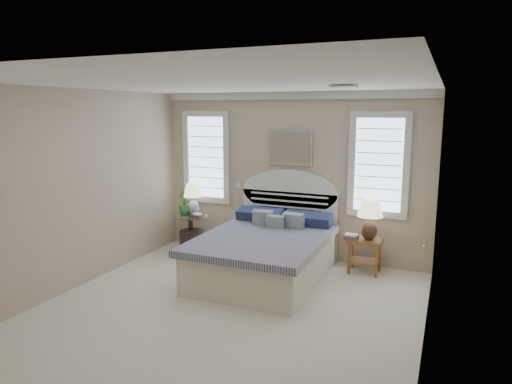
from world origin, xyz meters
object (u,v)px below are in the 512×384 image
Objects in this scene: lamp_right at (370,215)px; lamp_left at (193,196)px; side_table_left at (191,229)px; nightstand_right at (365,248)px; bed at (267,250)px; floor_pot at (192,241)px.

lamp_left is at bearing 179.26° from lamp_right.
nightstand_right is (2.95, 0.10, -0.00)m from side_table_left.
bed reaches higher than nightstand_right.
side_table_left is 0.21m from floor_pot.
lamp_left is 3.01m from lamp_right.
lamp_left reaches higher than floor_pot.
lamp_left is at bearing 157.25° from bed.
side_table_left is 2.95m from nightstand_right.
bed is 1.70m from floor_pot.
lamp_right reaches higher than side_table_left.
side_table_left reaches higher than nightstand_right.
lamp_left is (-2.95, -0.00, 0.58)m from nightstand_right.
floor_pot is (-1.60, 0.54, -0.19)m from bed.
bed is 4.29× the size of nightstand_right.
nightstand_right is at bearing 0.03° from lamp_left.
nightstand_right is 1.26× the size of floor_pot.
lamp_left reaches higher than side_table_left.
floor_pot is at bearing -73.00° from lamp_left.
bed is 5.43× the size of floor_pot.
bed is 4.14× the size of lamp_left.
nightstand_right reaches higher than floor_pot.
nightstand_right is 0.87× the size of lamp_right.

